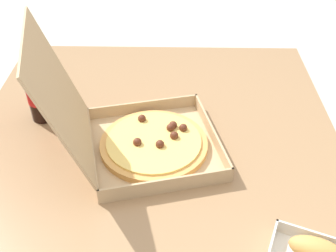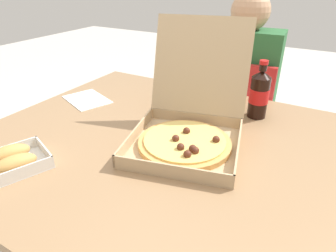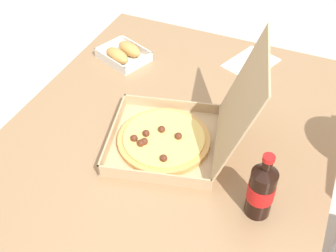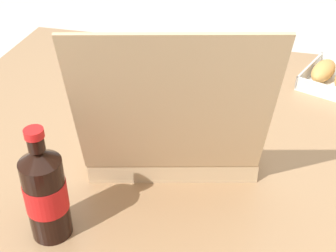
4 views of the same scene
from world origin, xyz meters
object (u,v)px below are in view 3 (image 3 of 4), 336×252
at_px(pizza_box_open, 176,134).
at_px(paper_menu, 251,63).
at_px(bread_side_box, 123,53).
at_px(cola_bottle, 261,189).

bearing_deg(pizza_box_open, paper_menu, 169.49).
relative_size(bread_side_box, paper_menu, 1.10).
relative_size(pizza_box_open, cola_bottle, 2.35).
height_order(cola_bottle, paper_menu, cola_bottle).
height_order(pizza_box_open, paper_menu, pizza_box_open).
relative_size(pizza_box_open, bread_side_box, 2.27).
distance_m(pizza_box_open, bread_side_box, 0.54).
bearing_deg(paper_menu, bread_side_box, -48.68).
distance_m(cola_bottle, paper_menu, 0.73).
bearing_deg(paper_menu, pizza_box_open, 11.02).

